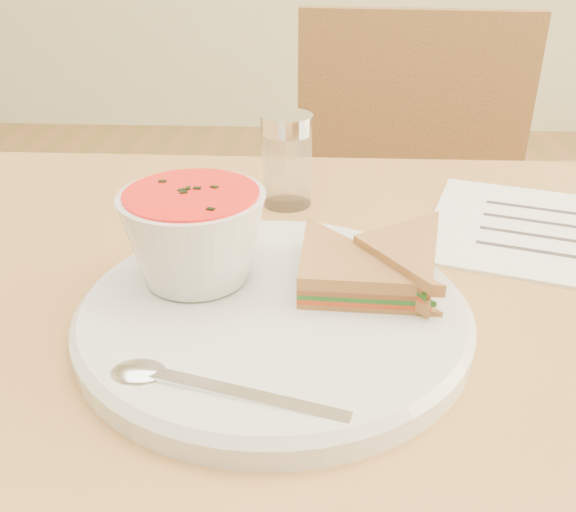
# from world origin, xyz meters

# --- Properties ---
(chair_far) EXTENTS (0.43, 0.43, 0.90)m
(chair_far) POSITION_xyz_m (0.09, 0.48, 0.45)
(chair_far) COLOR brown
(chair_far) RESTS_ON floor
(plate) EXTENTS (0.34, 0.34, 0.02)m
(plate) POSITION_xyz_m (-0.09, -0.04, 0.76)
(plate) COLOR silver
(plate) RESTS_ON dining_table
(soup_bowl) EXTENTS (0.12, 0.12, 0.08)m
(soup_bowl) POSITION_xyz_m (-0.15, -0.01, 0.81)
(soup_bowl) COLOR silver
(soup_bowl) RESTS_ON plate
(sandwich_half_a) EXTENTS (0.11, 0.11, 0.03)m
(sandwich_half_a) POSITION_xyz_m (-0.07, -0.05, 0.78)
(sandwich_half_a) COLOR #B68440
(sandwich_half_a) RESTS_ON plate
(sandwich_half_b) EXTENTS (0.13, 0.13, 0.03)m
(sandwich_half_b) POSITION_xyz_m (-0.03, 0.00, 0.79)
(sandwich_half_b) COLOR #B68440
(sandwich_half_b) RESTS_ON plate
(spoon) EXTENTS (0.19, 0.08, 0.01)m
(spoon) POSITION_xyz_m (-0.12, -0.15, 0.77)
(spoon) COLOR silver
(spoon) RESTS_ON plate
(condiment_shaker) EXTENTS (0.06, 0.06, 0.10)m
(condiment_shaker) POSITION_xyz_m (-0.09, 0.19, 0.80)
(condiment_shaker) COLOR silver
(condiment_shaker) RESTS_ON dining_table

